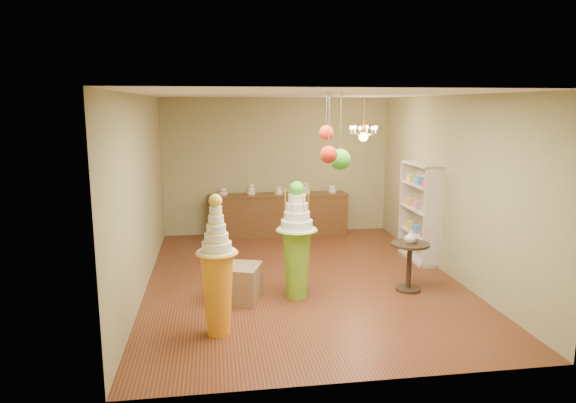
{
  "coord_description": "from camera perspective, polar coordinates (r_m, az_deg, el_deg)",
  "views": [
    {
      "loc": [
        -1.41,
        -7.99,
        2.84
      ],
      "look_at": [
        -0.23,
        0.0,
        1.32
      ],
      "focal_mm": 32.0,
      "sensor_mm": 36.0,
      "label": 1
    }
  ],
  "objects": [
    {
      "name": "wall_back",
      "position": [
        11.41,
        -1.24,
        3.93
      ],
      "size": [
        5.0,
        0.04,
        3.0
      ],
      "primitive_type": "cube",
      "color": "#938F63",
      "rests_on": "ground"
    },
    {
      "name": "vase",
      "position": [
        8.08,
        13.44,
        -3.87
      ],
      "size": [
        0.22,
        0.22,
        0.19
      ],
      "primitive_type": "imported",
      "rotation": [
        0.0,
        0.0,
        0.25
      ],
      "color": "beige",
      "rests_on": "round_table"
    },
    {
      "name": "burlap_riser",
      "position": [
        7.66,
        -5.44,
        -8.99
      ],
      "size": [
        0.74,
        0.74,
        0.53
      ],
      "primitive_type": "cube",
      "rotation": [
        0.0,
        0.0,
        -0.33
      ],
      "color": "#876649",
      "rests_on": "floor"
    },
    {
      "name": "pedestal_green",
      "position": [
        7.58,
        0.98,
        -5.26
      ],
      "size": [
        0.59,
        0.59,
        1.76
      ],
      "rotation": [
        0.0,
        0.0,
        0.05
      ],
      "color": "#71AD26",
      "rests_on": "floor"
    },
    {
      "name": "floor",
      "position": [
        8.6,
        1.54,
        -8.61
      ],
      "size": [
        6.5,
        6.5,
        0.0
      ],
      "primitive_type": "plane",
      "color": "#572A17",
      "rests_on": "ground"
    },
    {
      "name": "wall_front",
      "position": [
        5.12,
        7.91,
        -4.56
      ],
      "size": [
        5.0,
        0.04,
        3.0
      ],
      "primitive_type": "cube",
      "color": "#938F63",
      "rests_on": "ground"
    },
    {
      "name": "sideboard",
      "position": [
        11.3,
        -1.05,
        -1.39
      ],
      "size": [
        3.04,
        0.54,
        1.16
      ],
      "color": "#55351B",
      "rests_on": "floor"
    },
    {
      "name": "wall_right",
      "position": [
        9.0,
        17.48,
        1.62
      ],
      "size": [
        0.04,
        6.5,
        3.0
      ],
      "primitive_type": "cube",
      "color": "#938F63",
      "rests_on": "ground"
    },
    {
      "name": "chandelier",
      "position": [
        9.88,
        8.38,
        7.45
      ],
      "size": [
        0.58,
        0.58,
        0.85
      ],
      "rotation": [
        0.0,
        0.0,
        -0.05
      ],
      "color": "#CC8D48",
      "rests_on": "ceiling"
    },
    {
      "name": "round_table",
      "position": [
        8.17,
        13.33,
        -6.33
      ],
      "size": [
        0.7,
        0.7,
        0.76
      ],
      "rotation": [
        0.0,
        0.0,
        -0.2
      ],
      "color": "black",
      "rests_on": "floor"
    },
    {
      "name": "ceiling",
      "position": [
        8.12,
        1.64,
        11.81
      ],
      "size": [
        6.5,
        6.5,
        0.0
      ],
      "primitive_type": "plane",
      "rotation": [
        3.14,
        0.0,
        0.0
      ],
      "color": "white",
      "rests_on": "ground"
    },
    {
      "name": "shelving_unit",
      "position": [
        9.75,
        14.4,
        -1.12
      ],
      "size": [
        0.33,
        1.2,
        1.8
      ],
      "color": "beige",
      "rests_on": "floor"
    },
    {
      "name": "pom_red_left",
      "position": [
        6.3,
        4.53,
        5.24
      ],
      "size": [
        0.21,
        0.21,
        0.86
      ],
      "color": "#3D382B",
      "rests_on": "ceiling"
    },
    {
      "name": "pedestal_orange",
      "position": [
        6.48,
        -7.83,
        -8.79
      ],
      "size": [
        0.63,
        0.63,
        1.79
      ],
      "rotation": [
        0.0,
        0.0,
        0.39
      ],
      "color": "orange",
      "rests_on": "floor"
    },
    {
      "name": "wall_left",
      "position": [
        8.17,
        -15.94,
        0.84
      ],
      "size": [
        0.04,
        6.5,
        3.0
      ],
      "primitive_type": "cube",
      "color": "#938F63",
      "rests_on": "ground"
    },
    {
      "name": "pom_red_right",
      "position": [
        6.41,
        4.28,
        7.66
      ],
      "size": [
        0.18,
        0.18,
        0.59
      ],
      "color": "#3D382B",
      "rests_on": "ceiling"
    },
    {
      "name": "pom_green_mid",
      "position": [
        6.59,
        5.81,
        4.69
      ],
      "size": [
        0.27,
        0.27,
        0.98
      ],
      "color": "#3D382B",
      "rests_on": "ceiling"
    }
  ]
}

